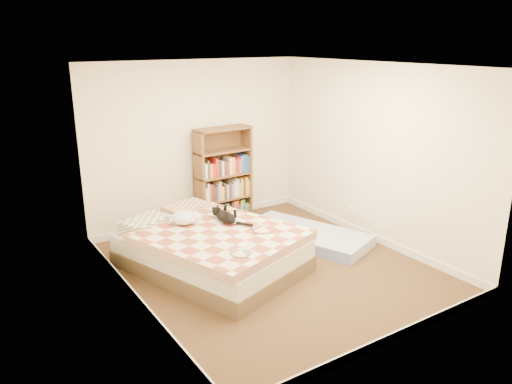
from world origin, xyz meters
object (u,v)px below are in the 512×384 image
floor_mattress (306,235)px  white_dog (185,217)px  bookshelf (223,187)px  black_cat (225,216)px  bed (210,247)px

floor_mattress → white_dog: 1.85m
bookshelf → black_cat: bookshelf is taller
bed → black_cat: (0.29, 0.13, 0.33)m
bed → white_dog: bearing=100.7°
floor_mattress → black_cat: bearing=153.3°
bed → floor_mattress: size_ratio=1.42×
bed → bookshelf: bookshelf is taller
white_dog → black_cat: bearing=-30.5°
bed → bookshelf: size_ratio=1.69×
bookshelf → white_dog: size_ratio=3.92×
bookshelf → floor_mattress: (0.58, -1.39, -0.47)m
black_cat → white_dog: 0.51m
bookshelf → white_dog: 1.57m
bookshelf → bed: bearing=-127.0°
black_cat → white_dog: bearing=156.4°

